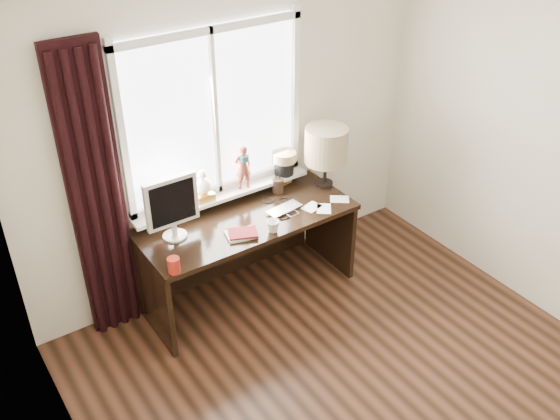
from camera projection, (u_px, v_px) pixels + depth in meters
floor at (393, 420)px, 4.11m from camera, size 3.50×4.00×0.00m
ceiling at (450, 24)px, 2.71m from camera, size 3.50×4.00×0.00m
wall_back at (231, 132)px, 4.81m from camera, size 3.50×0.00×2.60m
wall_left at (110, 405)px, 2.58m from camera, size 0.00×4.00×2.60m
laptop at (284, 209)px, 4.88m from camera, size 0.31×0.22×0.02m
mug at (273, 226)px, 4.61m from camera, size 0.13×0.13×0.10m
red_cup at (174, 265)px, 4.20m from camera, size 0.09×0.09×0.11m
window at (219, 138)px, 4.71m from camera, size 1.52×0.20×1.40m
curtain at (97, 201)px, 4.31m from camera, size 0.38×0.09×2.25m
desk at (242, 238)px, 4.99m from camera, size 1.70×0.70×0.75m
monitor at (172, 204)px, 4.43m from camera, size 0.40×0.18×0.49m
notebook_stack at (242, 234)px, 4.58m from camera, size 0.26×0.22×0.03m
brush_holder at (278, 185)px, 5.09m from camera, size 0.09×0.09×0.25m
icon_frame at (287, 177)px, 5.20m from camera, size 0.10×0.04×0.13m
table_lamp at (326, 146)px, 5.02m from camera, size 0.35×0.35×0.52m
loose_papers at (325, 205)px, 4.95m from camera, size 0.44×0.24×0.00m
desk_cables at (279, 207)px, 4.92m from camera, size 0.28×0.40×0.01m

